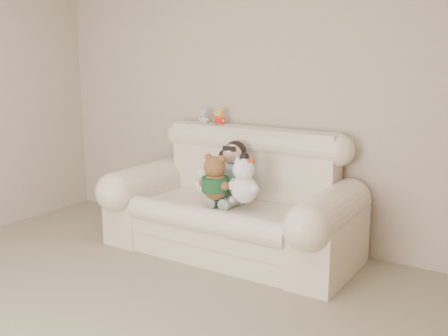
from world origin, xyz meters
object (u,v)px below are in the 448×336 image
white_cat (244,176)px  cream_teddy (204,178)px  sofa (230,193)px  seated_child (233,171)px  brown_teddy (215,173)px

white_cat → cream_teddy: (-0.41, 0.03, -0.07)m
sofa → seated_child: 0.19m
white_cat → cream_teddy: 0.41m
sofa → brown_teddy: sofa is taller
cream_teddy → white_cat: bearing=-6.1°
brown_teddy → seated_child: bearing=69.5°
brown_teddy → cream_teddy: brown_teddy is taller
white_cat → sofa: bearing=131.1°
sofa → seated_child: sofa is taller
sofa → seated_child: bearing=105.3°
seated_child → white_cat: (0.23, -0.20, 0.03)m
seated_child → brown_teddy: (-0.02, -0.25, 0.03)m
seated_child → cream_teddy: seated_child is taller
sofa → cream_teddy: size_ratio=7.42×
seated_child → white_cat: seated_child is taller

